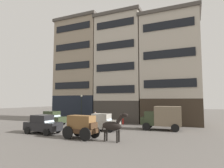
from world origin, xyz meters
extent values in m
plane|color=#605B56|center=(0.00, 0.00, 0.00)|extent=(120.00, 120.00, 0.00)
cube|color=black|center=(-7.66, 9.98, 2.03)|extent=(7.83, 5.00, 4.06)
cube|color=gray|center=(-7.66, 9.98, 10.54)|extent=(7.83, 5.00, 12.96)
cube|color=#47423D|center=(-7.66, 9.98, 17.27)|extent=(8.33, 5.50, 0.50)
cube|color=black|center=(-7.66, 7.41, 5.68)|extent=(6.58, 0.12, 1.10)
cube|color=black|center=(-7.66, 7.41, 8.92)|extent=(6.58, 0.12, 1.10)
cube|color=black|center=(-7.66, 7.41, 12.16)|extent=(6.58, 0.12, 1.10)
cube|color=black|center=(-7.66, 7.41, 15.40)|extent=(6.58, 0.12, 1.10)
cube|color=#38332D|center=(-0.03, 9.98, 1.61)|extent=(7.12, 5.00, 3.22)
cube|color=#B7AD9E|center=(-0.03, 9.98, 9.81)|extent=(7.12, 5.00, 13.17)
cube|color=#47423D|center=(-0.03, 9.98, 16.64)|extent=(7.62, 5.50, 0.50)
cube|color=black|center=(-0.03, 7.41, 4.87)|extent=(5.98, 0.12, 1.10)
cube|color=black|center=(-0.03, 7.41, 8.16)|extent=(5.98, 0.12, 1.10)
cube|color=black|center=(-0.03, 7.41, 11.45)|extent=(5.98, 0.12, 1.10)
cube|color=black|center=(-0.03, 7.41, 14.75)|extent=(5.98, 0.12, 1.10)
cube|color=#33281E|center=(7.63, 9.98, 1.75)|extent=(7.90, 5.00, 3.51)
cube|color=#B7AD9E|center=(7.63, 9.98, 9.39)|extent=(7.90, 5.00, 11.76)
cube|color=#47423D|center=(7.63, 9.98, 15.52)|extent=(8.40, 5.50, 0.50)
cube|color=black|center=(7.63, 7.41, 5.47)|extent=(6.64, 0.12, 1.10)
cube|color=black|center=(7.63, 7.41, 9.39)|extent=(6.64, 0.12, 1.10)
cube|color=black|center=(7.63, 7.41, 13.31)|extent=(6.64, 0.12, 1.10)
cube|color=#3D2819|center=(1.58, -3.82, 0.70)|extent=(2.77, 1.45, 0.36)
cube|color=brown|center=(1.58, -3.82, 1.43)|extent=(2.35, 1.23, 1.10)
cube|color=#3D2819|center=(2.73, -3.88, 1.18)|extent=(0.46, 1.06, 0.50)
cylinder|color=black|center=(2.52, -3.16, 0.55)|extent=(1.10, 0.14, 1.10)
cylinder|color=black|center=(2.44, -4.58, 0.55)|extent=(1.10, 0.14, 1.10)
cylinder|color=black|center=(0.72, -3.06, 0.55)|extent=(1.10, 0.14, 1.10)
cylinder|color=black|center=(0.64, -4.48, 0.55)|extent=(1.10, 0.14, 1.10)
ellipsoid|color=black|center=(4.48, -3.82, 1.25)|extent=(1.73, 0.69, 0.70)
cylinder|color=black|center=(5.20, -3.86, 1.85)|extent=(0.68, 0.36, 0.76)
ellipsoid|color=black|center=(5.60, -3.88, 2.15)|extent=(0.57, 0.27, 0.30)
cylinder|color=black|center=(3.68, -3.78, 1.10)|extent=(0.27, 0.11, 0.65)
cylinder|color=black|center=(5.04, -3.67, 0.47)|extent=(0.14, 0.14, 0.95)
cylinder|color=black|center=(5.02, -4.03, 0.47)|extent=(0.14, 0.14, 0.95)
cylinder|color=black|center=(3.94, -3.61, 0.47)|extent=(0.14, 0.14, 0.95)
cylinder|color=black|center=(3.92, -3.97, 0.47)|extent=(0.14, 0.14, 0.95)
cube|color=#2D3823|center=(6.08, 3.70, 1.27)|extent=(1.51, 1.79, 1.50)
cube|color=#2D3823|center=(5.38, 3.66, 0.97)|extent=(0.99, 1.50, 0.80)
cube|color=#756651|center=(7.88, 3.82, 1.57)|extent=(2.92, 2.07, 2.10)
cube|color=silver|center=(5.63, 3.67, 1.52)|extent=(0.28, 1.37, 0.64)
cylinder|color=black|center=(5.69, 2.73, 0.42)|extent=(0.85, 0.27, 0.84)
cylinder|color=black|center=(5.57, 4.62, 0.42)|extent=(0.85, 0.27, 0.84)
cylinder|color=black|center=(8.69, 2.92, 0.42)|extent=(0.85, 0.27, 0.84)
cylinder|color=black|center=(8.57, 4.81, 0.42)|extent=(0.85, 0.27, 0.84)
cube|color=#2D3823|center=(-7.01, 2.40, 0.73)|extent=(3.83, 1.93, 0.80)
cube|color=#2D3823|center=(-7.16, 2.41, 1.48)|extent=(1.93, 1.60, 0.70)
cube|color=silver|center=(-6.31, 2.34, 1.35)|extent=(0.45, 1.34, 0.56)
cylinder|color=black|center=(-5.74, 3.13, 0.33)|extent=(0.67, 0.24, 0.66)
cylinder|color=black|center=(-5.89, 1.45, 0.33)|extent=(0.67, 0.24, 0.66)
cylinder|color=black|center=(-8.13, 3.35, 0.33)|extent=(0.67, 0.24, 0.66)
cylinder|color=black|center=(-8.28, 1.68, 0.33)|extent=(0.67, 0.24, 0.66)
cube|color=gray|center=(1.37, 0.76, 0.73)|extent=(3.75, 1.73, 0.80)
cube|color=gray|center=(1.22, 0.75, 1.48)|extent=(1.85, 1.50, 0.70)
cube|color=silver|center=(2.07, 0.78, 1.35)|extent=(0.38, 1.32, 0.56)
cylinder|color=black|center=(2.54, 1.64, 0.33)|extent=(0.67, 0.20, 0.66)
cylinder|color=black|center=(2.60, -0.04, 0.33)|extent=(0.67, 0.20, 0.66)
cylinder|color=black|center=(0.14, 1.55, 0.33)|extent=(0.67, 0.20, 0.66)
cylinder|color=black|center=(0.20, -0.13, 0.33)|extent=(0.67, 0.20, 0.66)
cube|color=black|center=(-3.29, -3.20, 0.73)|extent=(3.71, 1.63, 0.80)
cube|color=black|center=(-3.44, -3.20, 1.48)|extent=(1.81, 1.45, 0.70)
cube|color=silver|center=(-2.59, -3.20, 1.35)|extent=(0.35, 1.31, 0.56)
cylinder|color=black|center=(-2.10, -2.35, 0.33)|extent=(0.66, 0.19, 0.66)
cylinder|color=black|center=(-2.09, -4.03, 0.33)|extent=(0.66, 0.19, 0.66)
cylinder|color=black|center=(-4.50, -2.37, 0.33)|extent=(0.66, 0.19, 0.66)
cylinder|color=black|center=(-4.49, -4.05, 0.33)|extent=(0.66, 0.19, 0.66)
cylinder|color=black|center=(-1.93, 4.87, 0.42)|extent=(0.16, 0.16, 0.85)
cylinder|color=black|center=(-1.73, 4.87, 0.42)|extent=(0.16, 0.16, 0.85)
cylinder|color=black|center=(-1.83, 4.87, 1.16)|extent=(0.48, 0.48, 0.62)
sphere|color=tan|center=(-1.83, 4.87, 1.60)|extent=(0.22, 0.22, 0.22)
cylinder|color=black|center=(-1.83, 4.87, 1.70)|extent=(0.28, 0.28, 0.02)
cylinder|color=black|center=(-1.83, 4.87, 1.75)|extent=(0.18, 0.18, 0.09)
cylinder|color=black|center=(-5.09, 6.48, 1.90)|extent=(0.12, 0.12, 3.80)
sphere|color=silver|center=(-5.09, 6.48, 3.96)|extent=(0.32, 0.32, 0.32)
cylinder|color=maroon|center=(1.53, 6.64, 0.35)|extent=(0.24, 0.24, 0.70)
sphere|color=maroon|center=(1.53, 6.64, 0.72)|extent=(0.22, 0.22, 0.22)
camera|label=1|loc=(10.73, -17.98, 3.32)|focal=30.41mm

